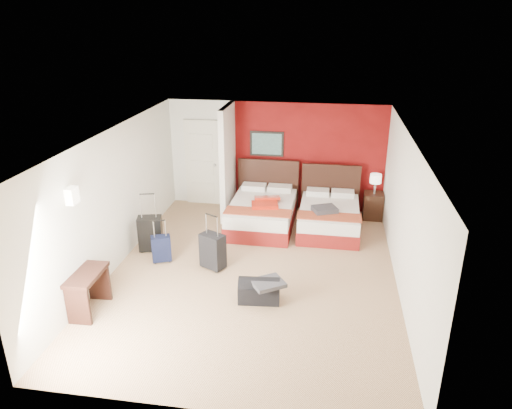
% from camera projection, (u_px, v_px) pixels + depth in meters
% --- Properties ---
extents(ground, '(6.50, 6.50, 0.00)m').
position_uv_depth(ground, '(253.00, 273.00, 8.56)').
color(ground, tan).
rests_on(ground, ground).
extents(room_walls, '(5.02, 6.52, 2.50)m').
position_uv_depth(room_walls, '(196.00, 178.00, 9.60)').
color(room_walls, white).
rests_on(room_walls, ground).
extents(red_accent_panel, '(3.50, 0.04, 2.50)m').
position_uv_depth(red_accent_panel, '(308.00, 158.00, 10.95)').
color(red_accent_panel, maroon).
rests_on(red_accent_panel, ground).
extents(partition_wall, '(0.12, 1.20, 2.50)m').
position_uv_depth(partition_wall, '(228.00, 162.00, 10.64)').
color(partition_wall, silver).
rests_on(partition_wall, ground).
extents(entry_door, '(0.82, 0.06, 2.05)m').
position_uv_depth(entry_door, '(202.00, 163.00, 11.37)').
color(entry_door, silver).
rests_on(entry_door, ground).
extents(bed_left, '(1.37, 1.93, 0.57)m').
position_uv_depth(bed_left, '(262.00, 214.00, 10.32)').
color(bed_left, white).
rests_on(bed_left, ground).
extents(bed_right, '(1.27, 1.80, 0.54)m').
position_uv_depth(bed_right, '(329.00, 219.00, 10.15)').
color(bed_right, silver).
rests_on(bed_right, ground).
extents(red_suitcase_open, '(0.68, 0.84, 0.09)m').
position_uv_depth(red_suitcase_open, '(266.00, 202.00, 10.09)').
color(red_suitcase_open, red).
rests_on(red_suitcase_open, bed_left).
extents(jacket_bundle, '(0.58, 0.53, 0.11)m').
position_uv_depth(jacket_bundle, '(325.00, 210.00, 9.77)').
color(jacket_bundle, '#3D3C42').
rests_on(jacket_bundle, bed_right).
extents(nightstand, '(0.44, 0.44, 0.60)m').
position_uv_depth(nightstand, '(373.00, 206.00, 10.75)').
color(nightstand, black).
rests_on(nightstand, ground).
extents(table_lamp, '(0.27, 0.27, 0.44)m').
position_uv_depth(table_lamp, '(375.00, 184.00, 10.56)').
color(table_lamp, silver).
rests_on(table_lamp, nightstand).
extents(suitcase_black, '(0.50, 0.38, 0.68)m').
position_uv_depth(suitcase_black, '(151.00, 235.00, 9.26)').
color(suitcase_black, black).
rests_on(suitcase_black, ground).
extents(suitcase_charcoal, '(0.51, 0.44, 0.64)m').
position_uv_depth(suitcase_charcoal, '(213.00, 252.00, 8.61)').
color(suitcase_charcoal, black).
rests_on(suitcase_charcoal, ground).
extents(suitcase_navy, '(0.40, 0.33, 0.48)m').
position_uv_depth(suitcase_navy, '(161.00, 250.00, 8.87)').
color(suitcase_navy, black).
rests_on(suitcase_navy, ground).
extents(duffel_bag, '(0.69, 0.41, 0.34)m').
position_uv_depth(duffel_bag, '(259.00, 291.00, 7.68)').
color(duffel_bag, black).
rests_on(duffel_bag, ground).
extents(jacket_draped, '(0.63, 0.61, 0.06)m').
position_uv_depth(jacket_draped, '(268.00, 283.00, 7.53)').
color(jacket_draped, '#39393F').
rests_on(jacket_draped, duffel_bag).
extents(desk, '(0.43, 0.82, 0.67)m').
position_uv_depth(desk, '(89.00, 292.00, 7.34)').
color(desk, black).
rests_on(desk, ground).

